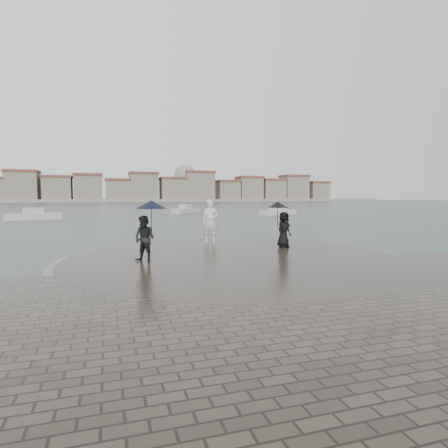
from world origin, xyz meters
name	(u,v)px	position (x,y,z in m)	size (l,w,h in m)	color
ground	(276,290)	(0.00, 0.00, 0.00)	(400.00, 400.00, 0.00)	#2B3835
kerb_ring	(235,262)	(0.00, 3.50, 0.16)	(12.50, 12.50, 0.32)	gray
quay_tip	(235,262)	(0.00, 3.50, 0.18)	(11.90, 11.90, 0.36)	#2D261E
statue	(210,221)	(0.26, 7.79, 1.37)	(0.74, 0.48, 2.02)	silver
visitor_left	(147,228)	(-3.11, 3.46, 1.50)	(1.26, 1.10, 2.04)	black
visitor_right	(282,222)	(2.73, 5.27, 1.43)	(1.15, 0.94, 1.95)	black
far_skyline	(103,189)	(-6.29, 160.71, 5.61)	(260.00, 20.00, 37.00)	gray
boats	(176,213)	(4.08, 39.15, 0.38)	(35.14, 14.73, 1.50)	#BCB8A9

